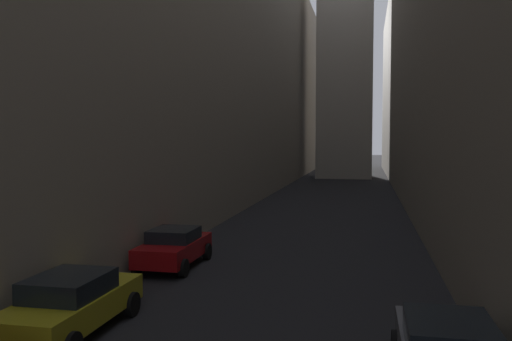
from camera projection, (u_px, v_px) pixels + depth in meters
name	position (u px, v px, depth m)	size (l,w,h in m)	color
ground_plane	(330.00, 201.00, 42.59)	(264.00, 264.00, 0.00)	black
building_block_left	(196.00, 53.00, 46.23)	(12.62, 108.00, 24.94)	gray
building_block_right	(502.00, 47.00, 41.20)	(14.95, 108.00, 24.22)	#756B5B
parked_car_left_third	(71.00, 303.00, 13.37)	(2.01, 4.57, 1.54)	#A59919
parked_car_left_far	(174.00, 247.00, 20.47)	(2.00, 4.21, 1.49)	maroon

